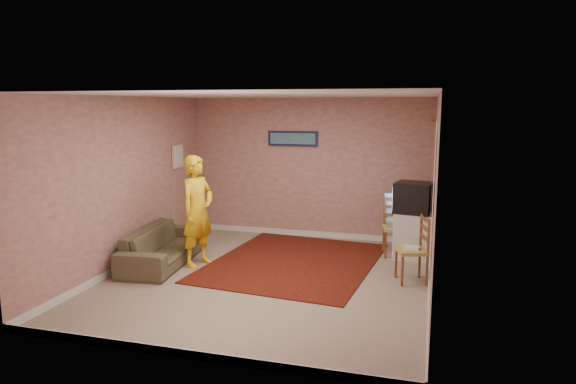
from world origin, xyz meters
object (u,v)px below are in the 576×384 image
(sofa, at_px, (164,246))
(tv_cabinet, at_px, (412,235))
(chair_b, at_px, (412,242))
(person, at_px, (198,211))
(crt_tv, at_px, (413,198))
(chair_a, at_px, (397,221))

(sofa, bearing_deg, tv_cabinet, -76.02)
(chair_b, distance_m, person, 3.24)
(tv_cabinet, xyz_separation_m, chair_b, (0.04, -1.20, 0.20))
(crt_tv, height_order, person, person)
(tv_cabinet, bearing_deg, sofa, -159.97)
(tv_cabinet, distance_m, crt_tv, 0.62)
(tv_cabinet, relative_size, sofa, 0.39)
(chair_a, xyz_separation_m, chair_b, (0.30, -1.25, -0.01))
(crt_tv, relative_size, person, 0.38)
(tv_cabinet, height_order, chair_a, chair_a)
(person, bearing_deg, tv_cabinet, -50.67)
(crt_tv, xyz_separation_m, person, (-3.18, -1.29, -0.14))
(tv_cabinet, bearing_deg, chair_b, -88.13)
(sofa, bearing_deg, person, -88.49)
(crt_tv, distance_m, chair_b, 1.28)
(tv_cabinet, xyz_separation_m, chair_a, (-0.26, 0.05, 0.21))
(chair_a, bearing_deg, person, -166.07)
(tv_cabinet, distance_m, sofa, 3.99)
(crt_tv, height_order, chair_b, crt_tv)
(tv_cabinet, height_order, person, person)
(tv_cabinet, height_order, crt_tv, crt_tv)
(chair_b, relative_size, person, 0.31)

